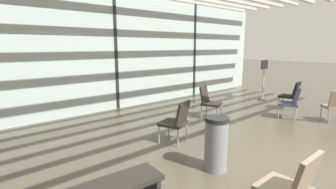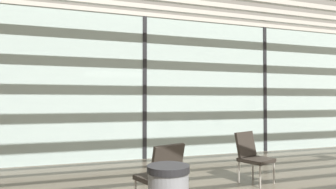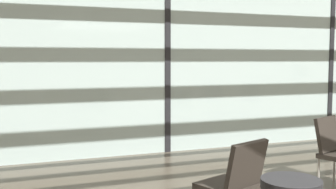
{
  "view_description": "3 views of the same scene",
  "coord_description": "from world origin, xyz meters",
  "views": [
    {
      "loc": [
        -3.87,
        -1.65,
        1.93
      ],
      "look_at": [
        0.84,
        3.72,
        0.55
      ],
      "focal_mm": 26.68,
      "sensor_mm": 36.0,
      "label": 1
    },
    {
      "loc": [
        -1.69,
        -1.84,
        1.44
      ],
      "look_at": [
        0.59,
        5.12,
        1.58
      ],
      "focal_mm": 31.21,
      "sensor_mm": 36.0,
      "label": 2
    },
    {
      "loc": [
        -2.49,
        -1.48,
        1.61
      ],
      "look_at": [
        -0.54,
        3.71,
        1.13
      ],
      "focal_mm": 44.35,
      "sensor_mm": 36.0,
      "label": 3
    }
  ],
  "objects": [
    {
      "name": "window_mullion_2",
      "position": [
        3.5,
        5.2,
        1.76
      ],
      "size": [
        0.1,
        0.12,
        3.52
      ],
      "primitive_type": "cube",
      "color": "black",
      "rests_on": "ground"
    },
    {
      "name": "lounge_chair_0",
      "position": [
        1.31,
        2.59,
        0.49
      ],
      "size": [
        0.64,
        0.67,
        0.87
      ],
      "rotation": [
        0.0,
        0.0,
        0.38
      ],
      "color": "#28231E",
      "rests_on": "ground"
    },
    {
      "name": "parked_airplane",
      "position": [
        1.33,
        11.29,
        1.98
      ],
      "size": [
        13.42,
        3.97,
        3.97
      ],
      "color": "silver",
      "rests_on": "ground"
    },
    {
      "name": "window_mullion_1",
      "position": [
        0.0,
        5.2,
        1.76
      ],
      "size": [
        0.1,
        0.12,
        3.52
      ],
      "primitive_type": "cube",
      "color": "black",
      "rests_on": "ground"
    },
    {
      "name": "lounge_chair_4",
      "position": [
        -0.57,
        1.84,
        0.49
      ],
      "size": [
        0.64,
        0.66,
        0.87
      ],
      "rotation": [
        0.0,
        0.0,
        3.51
      ],
      "color": "#28231E",
      "rests_on": "ground"
    },
    {
      "name": "glass_curtain_wall",
      "position": [
        0.0,
        5.2,
        1.76
      ],
      "size": [
        14.0,
        0.08,
        3.52
      ],
      "primitive_type": "cube",
      "color": "#A3B7B2",
      "rests_on": "ground"
    }
  ]
}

